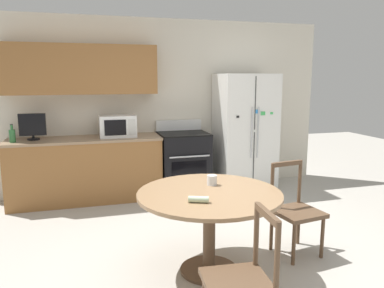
{
  "coord_description": "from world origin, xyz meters",
  "views": [
    {
      "loc": [
        -1.15,
        -3.06,
        1.73
      ],
      "look_at": [
        0.06,
        1.15,
        0.95
      ],
      "focal_mm": 35.0,
      "sensor_mm": 36.0,
      "label": 1
    }
  ],
  "objects": [
    {
      "name": "countertop_tv",
      "position": [
        -1.83,
        2.32,
        1.09
      ],
      "size": [
        0.34,
        0.16,
        0.36
      ],
      "color": "black",
      "rests_on": "kitchen_counter"
    },
    {
      "name": "back_wall",
      "position": [
        -0.3,
        2.59,
        1.44
      ],
      "size": [
        5.2,
        0.44,
        2.6
      ],
      "color": "silver",
      "rests_on": "ground_plane"
    },
    {
      "name": "counter_bottle",
      "position": [
        -2.07,
        2.18,
        0.99
      ],
      "size": [
        0.08,
        0.08,
        0.24
      ],
      "color": "#2D6B38",
      "rests_on": "kitchen_counter"
    },
    {
      "name": "ground_plane",
      "position": [
        0.0,
        0.0,
        0.0
      ],
      "size": [
        14.0,
        14.0,
        0.0
      ],
      "primitive_type": "plane",
      "color": "#B2ADA3"
    },
    {
      "name": "oven_range",
      "position": [
        0.25,
        2.26,
        0.47
      ],
      "size": [
        0.72,
        0.68,
        1.08
      ],
      "color": "black",
      "rests_on": "ground_plane"
    },
    {
      "name": "dining_table",
      "position": [
        -0.14,
        -0.08,
        0.61
      ],
      "size": [
        1.27,
        1.27,
        0.74
      ],
      "color": "#997551",
      "rests_on": "ground_plane"
    },
    {
      "name": "candle_glass",
      "position": [
        -0.04,
        0.12,
        0.78
      ],
      "size": [
        0.09,
        0.09,
        0.09
      ],
      "color": "silver",
      "rests_on": "dining_table"
    },
    {
      "name": "kitchen_counter",
      "position": [
        -1.17,
        2.29,
        0.45
      ],
      "size": [
        2.09,
        0.64,
        0.9
      ],
      "color": "#936033",
      "rests_on": "ground_plane"
    },
    {
      "name": "dining_chair_right",
      "position": [
        0.8,
        0.03,
        0.43
      ],
      "size": [
        0.48,
        0.48,
        0.9
      ],
      "rotation": [
        0.0,
        0.0,
        3.29
      ],
      "color": "brown",
      "rests_on": "ground_plane"
    },
    {
      "name": "microwave",
      "position": [
        -0.71,
        2.29,
        1.05
      ],
      "size": [
        0.51,
        0.35,
        0.31
      ],
      "color": "white",
      "rests_on": "kitchen_counter"
    },
    {
      "name": "refrigerator",
      "position": [
        1.22,
        2.24,
        0.89
      ],
      "size": [
        0.85,
        0.72,
        1.79
      ],
      "color": "white",
      "rests_on": "ground_plane"
    },
    {
      "name": "folded_napkin",
      "position": [
        -0.31,
        -0.32,
        0.77
      ],
      "size": [
        0.17,
        0.11,
        0.05
      ],
      "color": "beige",
      "rests_on": "dining_table"
    },
    {
      "name": "dining_chair_near",
      "position": [
        -0.23,
        -1.02,
        0.43
      ],
      "size": [
        0.45,
        0.45,
        0.9
      ],
      "rotation": [
        0.0,
        0.0,
        1.49
      ],
      "color": "brown",
      "rests_on": "ground_plane"
    }
  ]
}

